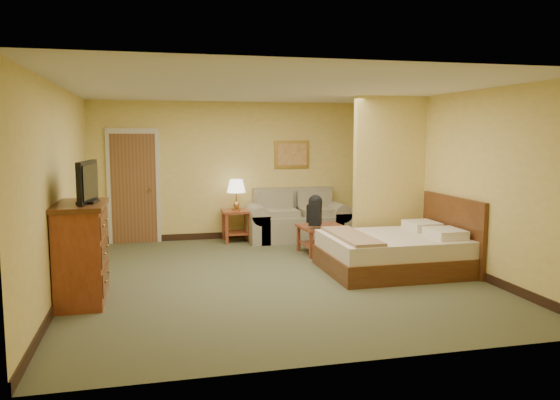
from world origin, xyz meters
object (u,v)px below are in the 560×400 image
object	(u,v)px
coffee_table	(322,234)
dresser	(82,252)
loveseat	(297,223)
bed	(397,251)

from	to	relation	value
coffee_table	dresser	xyz separation A→B (m)	(-3.60, -1.85, 0.26)
loveseat	coffee_table	distance (m)	1.30
loveseat	coffee_table	world-z (taller)	loveseat
bed	dresser	bearing A→B (deg)	-173.74
dresser	bed	world-z (taller)	dresser
coffee_table	bed	distance (m)	1.55
dresser	bed	size ratio (longest dim) A/B	0.60
coffee_table	dresser	world-z (taller)	dresser
dresser	bed	xyz separation A→B (m)	(4.30, 0.47, -0.31)
coffee_table	dresser	bearing A→B (deg)	-152.76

